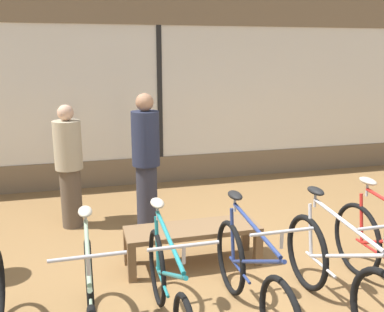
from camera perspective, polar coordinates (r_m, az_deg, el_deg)
ground_plane at (r=4.03m, az=6.74°, el=-19.14°), size 24.00×24.00×0.00m
shop_back_wall at (r=7.12m, az=-4.38°, el=9.28°), size 12.00×0.08×3.20m
bicycle_left at (r=3.39m, az=-13.31°, el=-19.08°), size 0.46×1.68×1.01m
bicycle_center_left at (r=3.44m, az=-3.10°, el=-17.81°), size 0.46×1.73×1.02m
bicycle_center at (r=3.63m, az=7.95°, el=-16.15°), size 0.46×1.72×1.02m
bicycle_center_right at (r=3.85m, az=18.95°, el=-14.88°), size 0.46×1.76×1.04m
display_bench at (r=4.51m, az=0.10°, el=-10.33°), size 1.40×0.44×0.42m
customer_near_rack at (r=5.55m, az=-16.09°, el=-0.82°), size 0.34×0.48×1.57m
customer_by_window at (r=5.25m, az=-6.15°, el=-0.50°), size 0.43×0.43×1.71m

